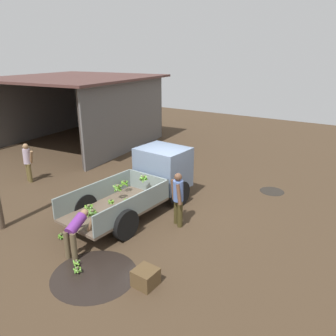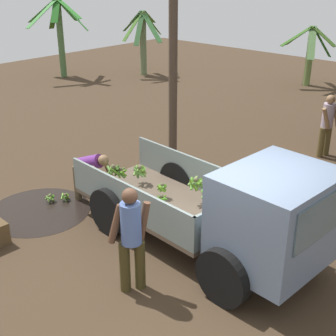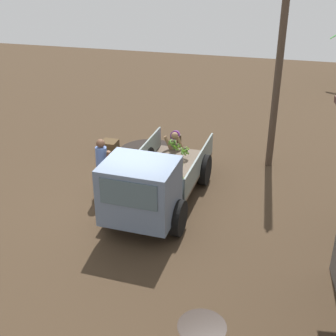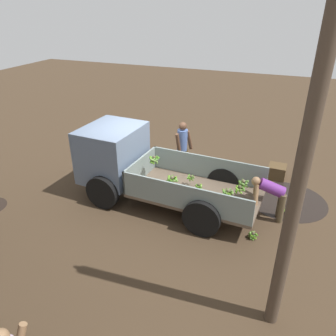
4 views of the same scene
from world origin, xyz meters
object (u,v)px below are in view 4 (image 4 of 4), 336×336
(cargo_truck, at_px, (131,162))
(person_foreground_visitor, at_px, (182,146))
(utility_pole, at_px, (304,161))
(banana_bunch_on_ground_0, at_px, (293,206))
(wooden_crate_0, at_px, (277,172))
(banana_bunch_on_ground_1, at_px, (285,210))
(person_worker_loading, at_px, (271,194))
(banana_bunch_on_ground_2, at_px, (253,235))

(cargo_truck, height_order, person_foreground_visitor, cargo_truck)
(utility_pole, distance_m, banana_bunch_on_ground_0, 4.58)
(cargo_truck, relative_size, wooden_crate_0, 9.52)
(utility_pole, distance_m, wooden_crate_0, 5.88)
(utility_pole, distance_m, banana_bunch_on_ground_1, 4.39)
(person_worker_loading, bearing_deg, banana_bunch_on_ground_1, -146.03)
(banana_bunch_on_ground_1, bearing_deg, cargo_truck, 7.82)
(banana_bunch_on_ground_0, bearing_deg, banana_bunch_on_ground_2, 62.76)
(banana_bunch_on_ground_0, distance_m, banana_bunch_on_ground_2, 1.75)
(banana_bunch_on_ground_1, bearing_deg, banana_bunch_on_ground_0, -126.41)
(utility_pole, height_order, person_worker_loading, utility_pole)
(cargo_truck, bearing_deg, person_worker_loading, -173.87)
(banana_bunch_on_ground_0, height_order, banana_bunch_on_ground_1, banana_bunch_on_ground_0)
(banana_bunch_on_ground_1, bearing_deg, wooden_crate_0, -78.39)
(person_foreground_visitor, xyz_separation_m, banana_bunch_on_ground_0, (-3.30, 0.77, -0.84))
(person_foreground_visitor, bearing_deg, banana_bunch_on_ground_2, -12.19)
(person_worker_loading, height_order, wooden_crate_0, person_worker_loading)
(cargo_truck, xyz_separation_m, banana_bunch_on_ground_0, (-4.19, -0.79, -0.88))
(banana_bunch_on_ground_2, bearing_deg, wooden_crate_0, -94.29)
(person_worker_loading, relative_size, banana_bunch_on_ground_0, 5.12)
(cargo_truck, xyz_separation_m, banana_bunch_on_ground_2, (-3.39, 0.76, -0.87))
(banana_bunch_on_ground_1, relative_size, wooden_crate_0, 0.41)
(cargo_truck, relative_size, banana_bunch_on_ground_1, 23.05)
(person_foreground_visitor, bearing_deg, cargo_truck, -89.09)
(person_worker_loading, height_order, banana_bunch_on_ground_2, person_worker_loading)
(utility_pole, height_order, banana_bunch_on_ground_2, utility_pole)
(banana_bunch_on_ground_0, xyz_separation_m, banana_bunch_on_ground_2, (0.80, 1.55, 0.00))
(banana_bunch_on_ground_2, distance_m, wooden_crate_0, 3.18)
(cargo_truck, xyz_separation_m, wooden_crate_0, (-3.63, -2.41, -0.77))
(person_foreground_visitor, height_order, person_worker_loading, person_foreground_visitor)
(cargo_truck, bearing_deg, wooden_crate_0, -143.06)
(utility_pole, distance_m, banana_bunch_on_ground_2, 3.55)
(utility_pole, xyz_separation_m, wooden_crate_0, (0.36, -5.18, -2.77))
(utility_pole, distance_m, person_foreground_visitor, 5.70)
(utility_pole, distance_m, person_worker_loading, 3.74)
(utility_pole, bearing_deg, wooden_crate_0, -86.02)
(utility_pole, bearing_deg, banana_bunch_on_ground_2, -73.40)
(person_foreground_visitor, relative_size, banana_bunch_on_ground_1, 8.14)
(person_foreground_visitor, xyz_separation_m, person_worker_loading, (-2.73, 1.39, -0.24))
(person_foreground_visitor, bearing_deg, wooden_crate_0, 47.93)
(person_worker_loading, bearing_deg, person_foreground_visitor, -36.89)
(banana_bunch_on_ground_0, relative_size, banana_bunch_on_ground_2, 0.93)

